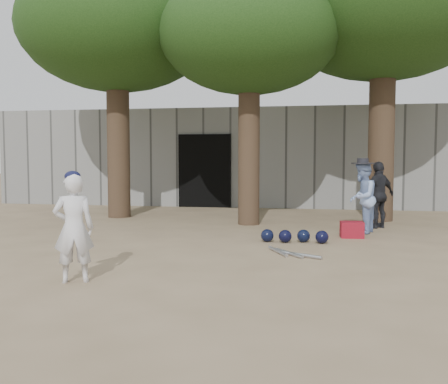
% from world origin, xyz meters
% --- Properties ---
extents(ground, '(70.00, 70.00, 0.00)m').
position_xyz_m(ground, '(0.00, 0.00, 0.00)').
color(ground, '#937C5E').
rests_on(ground, ground).
extents(boy_player, '(0.56, 0.48, 1.31)m').
position_xyz_m(boy_player, '(-0.82, -1.36, 0.66)').
color(boy_player, silver).
rests_on(boy_player, ground).
extents(spectator_blue, '(0.72, 0.82, 1.42)m').
position_xyz_m(spectator_blue, '(2.98, 3.25, 0.71)').
color(spectator_blue, '#91ADE0').
rests_on(spectator_blue, ground).
extents(spectator_dark, '(0.86, 0.81, 1.42)m').
position_xyz_m(spectator_dark, '(3.40, 4.08, 0.71)').
color(spectator_dark, black).
rests_on(spectator_dark, ground).
extents(red_bag, '(0.44, 0.34, 0.30)m').
position_xyz_m(red_bag, '(2.75, 2.68, 0.15)').
color(red_bag, maroon).
rests_on(red_bag, ground).
extents(back_building, '(16.00, 5.24, 3.00)m').
position_xyz_m(back_building, '(-0.00, 10.33, 1.50)').
color(back_building, gray).
rests_on(back_building, ground).
extents(helmet_row, '(1.19, 0.33, 0.23)m').
position_xyz_m(helmet_row, '(1.70, 1.93, 0.12)').
color(helmet_row, black).
rests_on(helmet_row, ground).
extents(bat_pile, '(0.87, 0.78, 0.06)m').
position_xyz_m(bat_pile, '(1.66, 0.79, 0.03)').
color(bat_pile, '#B1B2B8').
rests_on(bat_pile, ground).
extents(tree_row, '(11.40, 5.80, 6.69)m').
position_xyz_m(tree_row, '(0.74, 5.02, 4.69)').
color(tree_row, brown).
rests_on(tree_row, ground).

